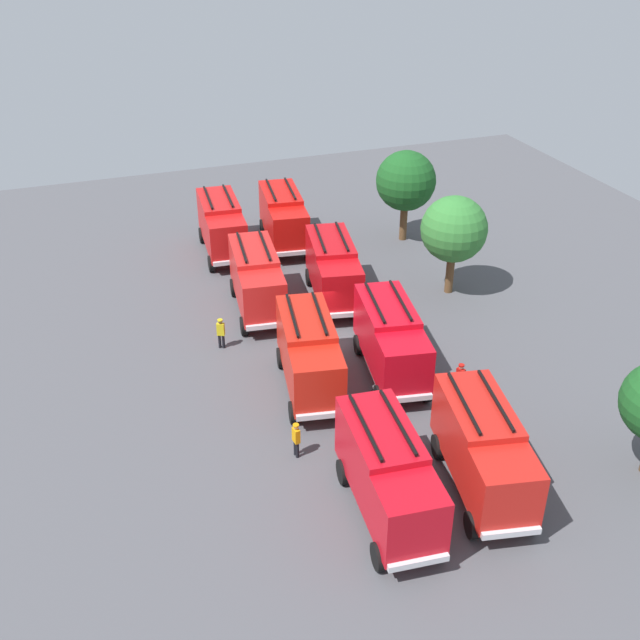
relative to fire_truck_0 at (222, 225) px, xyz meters
name	(u,v)px	position (x,y,z in m)	size (l,w,h in m)	color
ground_plane	(320,341)	(13.49, 2.39, -2.15)	(64.23, 64.23, 0.00)	#4C4C51
fire_truck_0	(222,225)	(0.00, 0.00, 0.00)	(7.38, 3.24, 3.88)	red
fire_truck_1	(257,279)	(8.79, 0.06, 0.00)	(7.45, 3.48, 3.88)	red
fire_truck_2	(309,353)	(17.64, 0.33, 0.00)	(7.52, 3.77, 3.88)	red
fire_truck_3	(388,473)	(27.15, 0.39, 0.00)	(7.40, 3.30, 3.88)	red
fire_truck_4	(283,216)	(0.03, 4.46, 0.00)	(7.46, 3.54, 3.88)	red
fire_truck_5	(333,269)	(9.07, 4.84, 0.00)	(7.54, 3.86, 3.88)	red
fire_truck_6	(391,339)	(17.79, 4.76, 0.00)	(7.51, 3.75, 3.88)	red
fire_truck_7	(483,448)	(27.09, 4.78, 0.00)	(7.54, 3.90, 3.88)	red
firefighter_0	(330,248)	(3.85, 6.57, -1.11)	(0.47, 0.46, 1.83)	black
firefighter_1	(460,378)	(20.74, 7.29, -1.12)	(0.48, 0.38, 1.82)	black
firefighter_2	(221,332)	(12.27, -3.01, -1.13)	(0.40, 0.48, 1.81)	black
firefighter_3	(296,438)	(22.49, -1.96, -1.15)	(0.45, 0.29, 1.77)	black
tree_0	(406,181)	(2.06, 12.91, 2.27)	(4.25, 4.25, 6.58)	brown
tree_1	(454,229)	(10.53, 12.14, 2.12)	(4.10, 4.10, 6.36)	brown
traffic_cone_0	(495,440)	(24.87, 6.92, -1.86)	(0.42, 0.42, 0.59)	#F2600C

